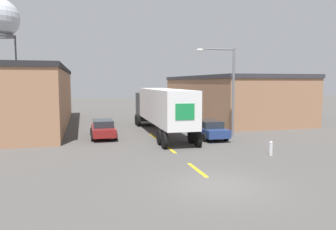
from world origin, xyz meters
The scene contains 11 objects.
ground_plane centered at (0.00, 0.00, 0.00)m, with size 160.00×160.00×0.00m, color #4C4947.
road_centerline centered at (0.00, 8.00, 0.00)m, with size 0.20×13.42×0.01m.
warehouse_left centered at (-11.88, 22.22, 2.92)m, with size 9.82×23.11×5.83m.
warehouse_right centered at (11.83, 25.00, 2.58)m, with size 9.72×22.52×5.16m.
semi_truck centered at (0.92, 14.49, 2.34)m, with size 2.78×14.48×3.84m.
parked_car_right_mid centered at (4.01, 11.25, 0.75)m, with size 1.94×4.60×1.44m.
parked_car_left_far centered at (-4.01, 13.57, 0.75)m, with size 1.94×4.60×1.44m.
parked_car_right_far centered at (4.01, 24.52, 0.75)m, with size 1.94×4.60×1.44m.
water_tower centered at (-18.33, 47.12, 14.61)m, with size 6.28×6.28×17.93m.
street_lamp centered at (5.73, 11.51, 4.25)m, with size 3.23×0.32×7.11m.
fire_hydrant centered at (5.38, 4.62, 0.44)m, with size 0.22×0.22×0.88m.
Camera 1 is at (-5.48, -12.56, 4.40)m, focal length 35.00 mm.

